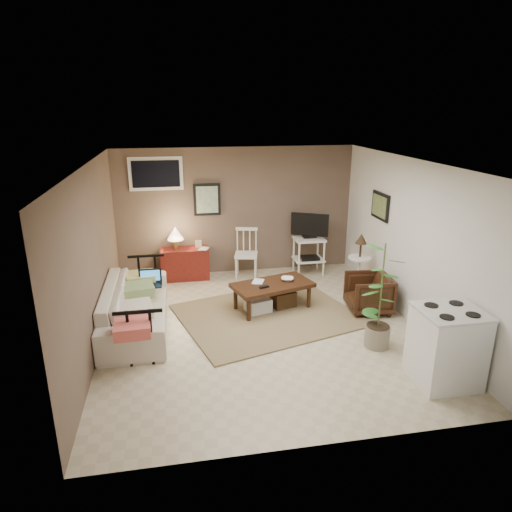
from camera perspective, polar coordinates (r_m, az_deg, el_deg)
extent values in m
plane|color=#C1B293|center=(6.80, 0.64, -8.96)|extent=(5.00, 5.00, 0.00)
cube|color=black|center=(8.59, -6.14, 7.03)|extent=(0.50, 0.03, 0.60)
cube|color=black|center=(7.92, 15.28, 6.05)|extent=(0.03, 0.60, 0.45)
cube|color=white|center=(8.49, -12.41, 10.01)|extent=(0.96, 0.03, 0.60)
cube|color=olive|center=(7.16, 1.44, -7.38)|extent=(3.03, 2.68, 0.02)
cube|color=#371E0F|center=(7.22, 2.07, -3.67)|extent=(1.37, 0.97, 0.06)
cylinder|color=#371E0F|center=(6.89, -0.93, -6.76)|extent=(0.07, 0.07, 0.39)
cylinder|color=#371E0F|center=(7.38, 6.62, -5.12)|extent=(0.07, 0.07, 0.39)
cylinder|color=#371E0F|center=(7.28, -2.58, -5.34)|extent=(0.07, 0.07, 0.39)
cylinder|color=#371E0F|center=(7.75, 4.69, -3.89)|extent=(0.07, 0.07, 0.39)
cube|color=black|center=(7.03, 1.01, -3.89)|extent=(0.16, 0.09, 0.02)
cube|color=#442F18|center=(7.41, 3.31, -5.35)|extent=(0.44, 0.40, 0.27)
cube|color=silver|center=(7.22, 0.24, -6.15)|extent=(0.44, 0.40, 0.23)
imported|color=beige|center=(6.88, -14.91, -5.23)|extent=(0.66, 2.25, 0.88)
cube|color=black|center=(7.14, -13.05, -3.62)|extent=(0.35, 0.24, 0.02)
cube|color=black|center=(7.21, -13.09, -2.38)|extent=(0.35, 0.02, 0.22)
cube|color=#2E84D3|center=(7.20, -13.09, -2.41)|extent=(0.29, 0.00, 0.17)
cube|color=maroon|center=(8.65, -8.88, -0.95)|extent=(0.89, 0.39, 0.59)
cylinder|color=#A97641|center=(8.49, -9.99, 1.42)|extent=(0.10, 0.10, 0.20)
cone|color=beige|center=(8.43, -10.07, 2.83)|extent=(0.30, 0.30, 0.24)
cube|color=tan|center=(8.56, -7.22, 1.50)|extent=(0.12, 0.02, 0.15)
cube|color=white|center=(8.59, -1.24, 0.14)|extent=(0.50, 0.50, 0.04)
cylinder|color=white|center=(8.51, -2.50, -1.68)|extent=(0.04, 0.04, 0.42)
cylinder|color=white|center=(8.49, -0.10, -1.71)|extent=(0.04, 0.04, 0.42)
cylinder|color=white|center=(8.84, -2.32, -0.89)|extent=(0.04, 0.04, 0.42)
cylinder|color=white|center=(8.82, 0.00, -0.92)|extent=(0.04, 0.04, 0.42)
cube|color=white|center=(8.64, -1.19, 3.41)|extent=(0.42, 0.13, 0.06)
cube|color=white|center=(8.76, 6.66, 2.12)|extent=(0.56, 0.46, 0.04)
cube|color=white|center=(8.88, 6.57, -0.40)|extent=(0.56, 0.46, 0.03)
cylinder|color=white|center=(8.62, 5.40, -0.45)|extent=(0.04, 0.04, 0.71)
cylinder|color=white|center=(8.76, 8.48, -0.26)|extent=(0.04, 0.04, 0.71)
cylinder|color=white|center=(8.97, 4.74, 0.33)|extent=(0.04, 0.04, 0.71)
cylinder|color=white|center=(9.10, 7.71, 0.50)|extent=(0.04, 0.04, 0.71)
cube|color=black|center=(8.75, 6.68, 2.44)|extent=(0.25, 0.14, 0.03)
cube|color=black|center=(8.68, 6.73, 3.93)|extent=(0.65, 0.38, 0.43)
cube|color=tan|center=(8.68, 6.73, 3.93)|extent=(0.54, 0.29, 0.35)
cube|color=black|center=(8.83, 6.67, -0.38)|extent=(0.36, 0.25, 0.10)
cylinder|color=white|center=(8.25, 12.56, -4.22)|extent=(0.28, 0.28, 0.03)
cylinder|color=white|center=(8.15, 12.70, -2.26)|extent=(0.06, 0.06, 0.59)
cylinder|color=white|center=(8.05, 12.86, -0.22)|extent=(0.39, 0.39, 0.03)
cylinder|color=black|center=(8.00, 12.93, 0.79)|extent=(0.04, 0.04, 0.26)
cone|color=#362516|center=(7.94, 13.03, 2.14)|extent=(0.20, 0.20, 0.18)
imported|color=black|center=(7.41, 13.91, -4.34)|extent=(0.66, 0.69, 0.66)
cylinder|color=gray|center=(6.47, 14.89, -9.66)|extent=(0.33, 0.33, 0.30)
cylinder|color=#4C602D|center=(6.17, 15.44, -3.62)|extent=(0.02, 0.02, 1.16)
cube|color=white|center=(5.83, 22.68, -10.51)|extent=(0.69, 0.64, 0.89)
cube|color=silver|center=(5.63, 23.25, -6.39)|extent=(0.71, 0.66, 0.03)
cylinder|color=black|center=(5.42, 22.77, -7.06)|extent=(0.16, 0.16, 0.01)
cylinder|color=black|center=(5.59, 25.51, -6.65)|extent=(0.16, 0.16, 0.01)
cylinder|color=black|center=(5.66, 21.07, -5.76)|extent=(0.16, 0.16, 0.01)
cylinder|color=black|center=(5.83, 23.75, -5.42)|extent=(0.16, 0.16, 0.01)
imported|color=#371E0F|center=(7.31, 3.95, -2.34)|extent=(0.20, 0.10, 0.20)
imported|color=#371E0F|center=(7.23, -0.39, -2.40)|extent=(0.16, 0.08, 0.23)
imported|color=#371E0F|center=(8.46, -7.07, 1.56)|extent=(0.15, 0.08, 0.21)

